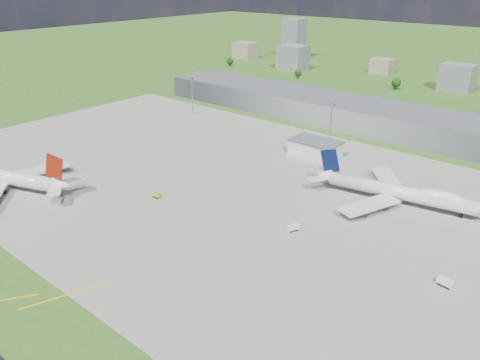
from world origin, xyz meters
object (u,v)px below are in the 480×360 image
Objects in this scene: airliner_blue_quad at (400,192)px; tug_yellow at (157,196)px; van_white_far at (445,283)px; airliner_red_twin at (4,177)px; van_white_near at (293,228)px.

airliner_blue_quad is 106.51m from tug_yellow.
tug_yellow is at bearing -164.08° from van_white_far.
airliner_blue_quad is 18.29× the size of tug_yellow.
tug_yellow is 121.48m from van_white_far.
tug_yellow is at bearing -168.33° from airliner_red_twin.
airliner_red_twin reaches higher than van_white_near.
van_white_near is (-22.20, -49.14, -4.26)m from airliner_blue_quad.
airliner_blue_quad is 58.73m from van_white_far.
tug_yellow is at bearing 127.55° from van_white_near.
tug_yellow is 0.82× the size of van_white_near.
airliner_red_twin is 190.36m from van_white_far.
van_white_far is (182.10, 55.31, -4.37)m from airliner_red_twin.
van_white_far is (120.33, 16.63, 0.30)m from tug_yellow.
airliner_red_twin is 14.91× the size of van_white_near.
airliner_blue_quad is 15.02× the size of van_white_near.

